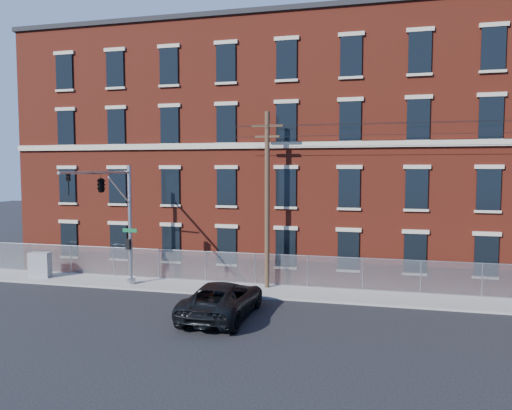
{
  "coord_description": "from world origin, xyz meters",
  "views": [
    {
      "loc": [
        7.95,
        -21.17,
        6.87
      ],
      "look_at": [
        1.74,
        4.0,
        4.97
      ],
      "focal_mm": 34.0,
      "sensor_mm": 36.0,
      "label": 1
    }
  ],
  "objects_px": {
    "traffic_signal_mast": "(108,197)",
    "utility_cabinet": "(40,265)",
    "pickup_truck": "(222,299)",
    "utility_pole_near": "(267,197)"
  },
  "relations": [
    {
      "from": "utility_pole_near",
      "to": "utility_cabinet",
      "type": "bearing_deg",
      "value": -176.32
    },
    {
      "from": "pickup_truck",
      "to": "utility_cabinet",
      "type": "height_order",
      "value": "utility_cabinet"
    },
    {
      "from": "traffic_signal_mast",
      "to": "utility_cabinet",
      "type": "xyz_separation_m",
      "value": [
        -6.37,
        2.49,
        -4.48
      ]
    },
    {
      "from": "pickup_truck",
      "to": "utility_cabinet",
      "type": "relative_size",
      "value": 3.77
    },
    {
      "from": "pickup_truck",
      "to": "utility_cabinet",
      "type": "xyz_separation_m",
      "value": [
        -13.48,
        4.65,
        0.08
      ]
    },
    {
      "from": "pickup_truck",
      "to": "utility_pole_near",
      "type": "bearing_deg",
      "value": -98.09
    },
    {
      "from": "traffic_signal_mast",
      "to": "utility_pole_near",
      "type": "xyz_separation_m",
      "value": [
        8.0,
        3.42,
        -0.05
      ]
    },
    {
      "from": "pickup_truck",
      "to": "traffic_signal_mast",
      "type": "bearing_deg",
      "value": -15.89
    },
    {
      "from": "traffic_signal_mast",
      "to": "utility_cabinet",
      "type": "distance_m",
      "value": 8.18
    },
    {
      "from": "utility_pole_near",
      "to": "utility_cabinet",
      "type": "height_order",
      "value": "utility_pole_near"
    }
  ]
}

